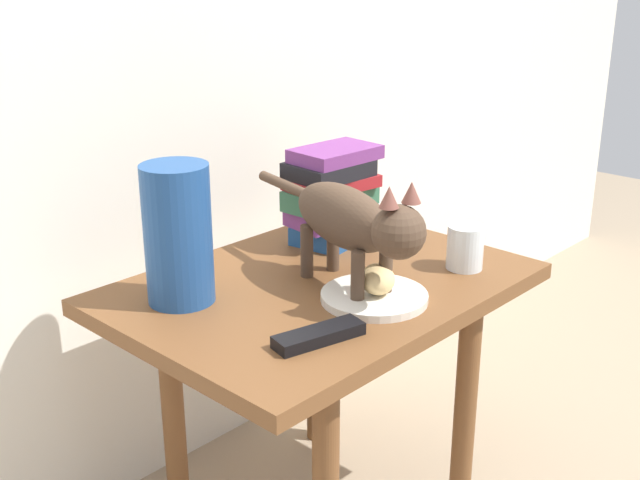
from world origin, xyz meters
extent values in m
cube|color=brown|center=(0.00, 0.00, 0.51)|extent=(0.74, 0.54, 0.03)
cylinder|color=brown|center=(0.20, -0.20, 0.25)|extent=(0.04, 0.04, 0.50)
cylinder|color=brown|center=(-0.20, 0.20, 0.25)|extent=(0.04, 0.04, 0.50)
cylinder|color=brown|center=(0.20, 0.20, 0.25)|extent=(0.04, 0.04, 0.50)
cylinder|color=silver|center=(0.00, -0.13, 0.53)|extent=(0.19, 0.19, 0.01)
ellipsoid|color=#E0BC7A|center=(0.01, -0.13, 0.56)|extent=(0.10, 0.10, 0.05)
cylinder|color=#4C3828|center=(0.02, -0.14, 0.58)|extent=(0.02, 0.02, 0.10)
cylinder|color=#4C3828|center=(-0.04, -0.12, 0.58)|extent=(0.02, 0.02, 0.10)
cylinder|color=#4C3828|center=(0.06, 0.02, 0.58)|extent=(0.02, 0.02, 0.10)
cylinder|color=#4C3828|center=(0.00, 0.03, 0.58)|extent=(0.02, 0.02, 0.10)
ellipsoid|color=#4C3828|center=(0.01, -0.05, 0.66)|extent=(0.15, 0.27, 0.11)
sphere|color=#4C3828|center=(-0.02, -0.20, 0.67)|extent=(0.09, 0.09, 0.09)
cone|color=brown|center=(0.00, -0.20, 0.74)|extent=(0.03, 0.03, 0.03)
cone|color=brown|center=(-0.04, -0.19, 0.74)|extent=(0.03, 0.03, 0.03)
cylinder|color=#4C3828|center=(0.06, 0.15, 0.67)|extent=(0.06, 0.16, 0.02)
cube|color=#1E4C8C|center=(0.18, 0.13, 0.54)|extent=(0.18, 0.14, 0.04)
cube|color=#72337A|center=(0.18, 0.14, 0.58)|extent=(0.18, 0.12, 0.04)
cube|color=#336B4C|center=(0.18, 0.14, 0.62)|extent=(0.18, 0.12, 0.04)
cube|color=maroon|center=(0.18, 0.13, 0.65)|extent=(0.19, 0.14, 0.02)
cube|color=black|center=(0.17, 0.13, 0.68)|extent=(0.17, 0.13, 0.03)
cube|color=#72337A|center=(0.18, 0.13, 0.71)|extent=(0.18, 0.12, 0.03)
cylinder|color=navy|center=(-0.23, 0.12, 0.65)|extent=(0.12, 0.12, 0.24)
cylinder|color=silver|center=(0.24, -0.16, 0.57)|extent=(0.07, 0.07, 0.08)
cylinder|color=silver|center=(0.24, -0.16, 0.55)|extent=(0.06, 0.06, 0.04)
cube|color=black|center=(-0.18, -0.16, 0.54)|extent=(0.16, 0.08, 0.02)
camera|label=1|loc=(-0.99, -0.93, 1.10)|focal=44.88mm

